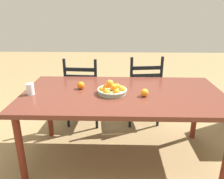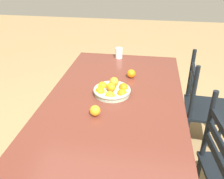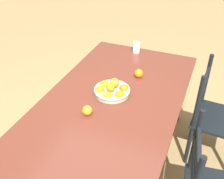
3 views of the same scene
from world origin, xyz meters
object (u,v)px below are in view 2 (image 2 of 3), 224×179
(dining_table, at_px, (114,109))
(chair_near_window, at_px, (204,108))
(fruit_bowl, at_px, (112,90))
(orange_loose_1, at_px, (131,74))
(drinking_glass, at_px, (119,53))
(orange_loose_0, at_px, (95,111))

(dining_table, xyz_separation_m, chair_near_window, (-0.51, 0.78, -0.23))
(dining_table, height_order, fruit_bowl, fruit_bowl)
(orange_loose_1, bearing_deg, fruit_bowl, -20.57)
(chair_near_window, height_order, drinking_glass, chair_near_window)
(chair_near_window, distance_m, fruit_bowl, 0.97)
(fruit_bowl, bearing_deg, orange_loose_0, -12.32)
(dining_table, distance_m, fruit_bowl, 0.15)
(orange_loose_0, bearing_deg, chair_near_window, 129.13)
(dining_table, xyz_separation_m, drinking_glass, (-0.88, -0.08, 0.12))
(dining_table, relative_size, fruit_bowl, 6.75)
(dining_table, bearing_deg, chair_near_window, 123.34)
(dining_table, height_order, chair_near_window, chair_near_window)
(chair_near_window, xyz_separation_m, drinking_glass, (-0.36, -0.86, 0.35))
(orange_loose_1, distance_m, drinking_glass, 0.48)
(dining_table, bearing_deg, orange_loose_1, 167.96)
(orange_loose_0, bearing_deg, drinking_glass, 179.07)
(fruit_bowl, xyz_separation_m, orange_loose_1, (-0.32, 0.12, 0.00))
(chair_near_window, relative_size, orange_loose_0, 12.90)
(orange_loose_0, height_order, orange_loose_1, orange_loose_1)
(orange_loose_1, bearing_deg, dining_table, -12.04)
(orange_loose_0, relative_size, orange_loose_1, 0.98)
(orange_loose_1, relative_size, drinking_glass, 0.70)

